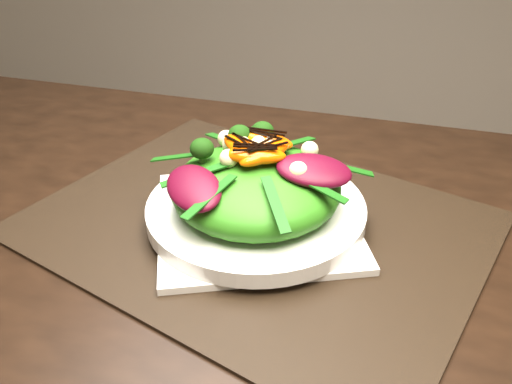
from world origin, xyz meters
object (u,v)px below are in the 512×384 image
(dining_table, at_px, (4,242))
(plate_base, at_px, (256,219))
(orange_segment, at_px, (264,147))
(salad_bowl, at_px, (256,210))
(lettuce_mound, at_px, (256,187))
(placemat, at_px, (256,224))

(dining_table, xyz_separation_m, plate_base, (0.29, 0.09, 0.03))
(plate_base, bearing_deg, orange_segment, 79.97)
(dining_table, height_order, plate_base, dining_table)
(salad_bowl, bearing_deg, lettuce_mound, 90.00)
(dining_table, bearing_deg, orange_segment, 21.13)
(dining_table, relative_size, placemat, 3.12)
(dining_table, height_order, orange_segment, dining_table)
(salad_bowl, distance_m, lettuce_mound, 0.03)
(plate_base, bearing_deg, salad_bowl, 0.00)
(orange_segment, bearing_deg, plate_base, -100.03)
(placemat, xyz_separation_m, lettuce_mound, (0.00, 0.00, 0.05))
(plate_base, bearing_deg, lettuce_mound, 90.00)
(plate_base, distance_m, lettuce_mound, 0.04)
(dining_table, bearing_deg, placemat, 17.67)
(orange_segment, bearing_deg, placemat, -100.03)
(plate_base, xyz_separation_m, lettuce_mound, (0.00, 0.00, 0.04))
(salad_bowl, xyz_separation_m, lettuce_mound, (0.00, 0.00, 0.03))
(plate_base, distance_m, orange_segment, 0.09)
(dining_table, xyz_separation_m, orange_segment, (0.30, 0.11, 0.11))
(dining_table, bearing_deg, lettuce_mound, 17.67)
(placemat, bearing_deg, plate_base, 0.00)
(placemat, bearing_deg, salad_bowl, 0.00)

